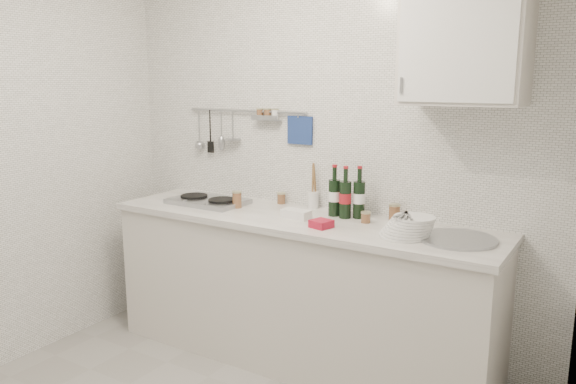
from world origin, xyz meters
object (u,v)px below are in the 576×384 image
object	(u,v)px
plate_stack_hob	(202,200)
utensil_crock	(313,198)
wall_cabinet	(466,34)
wine_bottles	(346,192)
plate_stack_sink	(409,227)

from	to	relation	value
plate_stack_hob	utensil_crock	size ratio (longest dim) A/B	0.84
wall_cabinet	wine_bottles	size ratio (longest dim) A/B	2.26
plate_stack_hob	wine_bottles	size ratio (longest dim) A/B	0.80
plate_stack_hob	plate_stack_sink	size ratio (longest dim) A/B	0.87
plate_stack_sink	wine_bottles	size ratio (longest dim) A/B	0.92
wall_cabinet	plate_stack_sink	world-z (taller)	wall_cabinet
plate_stack_hob	plate_stack_sink	bearing A→B (deg)	-3.49
wine_bottles	plate_stack_sink	bearing A→B (deg)	-24.08
wall_cabinet	plate_stack_sink	distance (m)	1.01
plate_stack_hob	plate_stack_sink	world-z (taller)	plate_stack_sink
plate_stack_hob	wine_bottles	xyz separation A→B (m)	(1.01, 0.12, 0.14)
wall_cabinet	utensil_crock	xyz separation A→B (m)	(-0.94, 0.13, -0.96)
wall_cabinet	plate_stack_hob	size ratio (longest dim) A/B	2.82
plate_stack_hob	utensil_crock	world-z (taller)	utensil_crock
plate_stack_sink	utensil_crock	bearing A→B (deg)	157.21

